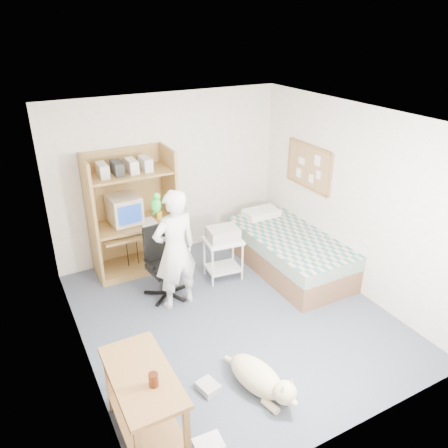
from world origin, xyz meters
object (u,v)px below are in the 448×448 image
at_px(bed, 289,251).
at_px(computer_hutch, 132,218).
at_px(office_chair, 164,272).
at_px(dog, 260,378).
at_px(printer_cart, 223,252).
at_px(person, 175,250).
at_px(side_desk, 144,397).

bearing_deg(bed, computer_hutch, 150.71).
distance_m(office_chair, dog, 2.10).
bearing_deg(printer_cart, office_chair, -173.50).
relative_size(person, printer_cart, 2.63).
relative_size(office_chair, dog, 0.97).
bearing_deg(bed, side_desk, -147.50).
distance_m(computer_hutch, side_desk, 3.08).
relative_size(side_desk, person, 0.62).
bearing_deg(dog, bed, 34.99).
height_order(side_desk, dog, side_desk).
bearing_deg(computer_hutch, dog, -83.56).
height_order(person, dog, person).
distance_m(computer_hutch, dog, 3.05).
relative_size(computer_hutch, person, 1.12).
height_order(bed, person, person).
height_order(computer_hutch, office_chair, computer_hutch).
relative_size(side_desk, office_chair, 1.03).
distance_m(bed, printer_cart, 1.02).
bearing_deg(office_chair, bed, -14.49).
relative_size(bed, dog, 2.02).
xyz_separation_m(computer_hutch, side_desk, (-0.85, -2.94, -0.33)).
bearing_deg(bed, printer_cart, 165.87).
distance_m(side_desk, person, 2.07).
height_order(office_chair, printer_cart, office_chair).
relative_size(side_desk, printer_cart, 1.63).
relative_size(office_chair, printer_cart, 1.58).
distance_m(bed, office_chair, 1.89).
distance_m(computer_hutch, person, 1.19).
distance_m(person, dog, 1.90).
xyz_separation_m(computer_hutch, person, (0.18, -1.18, -0.01)).
xyz_separation_m(office_chair, dog, (0.21, -2.09, -0.18)).
bearing_deg(office_chair, dog, -91.20).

